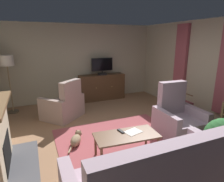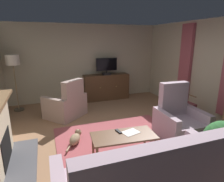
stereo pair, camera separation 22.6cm
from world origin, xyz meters
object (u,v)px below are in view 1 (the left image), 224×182
(floor_lamp, at_px, (7,66))
(armchair_facing_sofa, at_px, (178,120))
(tv_remote, at_px, (121,131))
(tv_cabinet, at_px, (102,88))
(folded_newspaper, at_px, (133,132))
(sofa_floral, at_px, (155,182))
(cat, at_px, (76,139))
(coffee_table, at_px, (126,137))
(television, at_px, (102,66))
(armchair_beside_cabinet, at_px, (64,106))
(side_chair_nearest_door, at_px, (179,99))
(potted_plant_leafy_by_curtain, at_px, (224,139))

(floor_lamp, bearing_deg, armchair_facing_sofa, -40.26)
(tv_remote, bearing_deg, tv_cabinet, -24.21)
(folded_newspaper, height_order, floor_lamp, floor_lamp)
(tv_remote, distance_m, sofa_floral, 1.23)
(armchair_facing_sofa, relative_size, cat, 1.84)
(coffee_table, height_order, floor_lamp, floor_lamp)
(television, height_order, tv_remote, television)
(cat, height_order, floor_lamp, floor_lamp)
(armchair_facing_sofa, distance_m, armchair_beside_cabinet, 2.92)
(folded_newspaper, height_order, cat, folded_newspaper)
(side_chair_nearest_door, bearing_deg, television, 119.05)
(armchair_facing_sofa, xyz_separation_m, cat, (-2.18, 0.48, -0.24))
(tv_cabinet, height_order, armchair_facing_sofa, armchair_facing_sofa)
(television, bearing_deg, tv_remote, -104.54)
(tv_cabinet, bearing_deg, side_chair_nearest_door, -61.49)
(television, distance_m, armchair_beside_cabinet, 2.08)
(potted_plant_leafy_by_curtain, xyz_separation_m, cat, (-2.10, 1.63, -0.38))
(sofa_floral, height_order, cat, sofa_floral)
(floor_lamp, bearing_deg, potted_plant_leafy_by_curtain, -50.27)
(tv_remote, distance_m, armchair_beside_cabinet, 2.24)
(tv_remote, bearing_deg, armchair_beside_cabinet, 7.80)
(tv_remote, relative_size, cat, 0.27)
(sofa_floral, bearing_deg, coffee_table, 81.95)
(tv_cabinet, relative_size, coffee_table, 1.35)
(coffee_table, bearing_deg, floor_lamp, 122.00)
(coffee_table, height_order, armchair_beside_cabinet, armchair_beside_cabinet)
(floor_lamp, bearing_deg, sofa_floral, -66.51)
(television, height_order, cat, television)
(sofa_floral, xyz_separation_m, floor_lamp, (-1.88, 4.33, 1.02))
(tv_remote, distance_m, cat, 1.01)
(cat, xyz_separation_m, floor_lamp, (-1.30, 2.46, 1.26))
(sofa_floral, bearing_deg, armchair_facing_sofa, 41.03)
(tv_cabinet, height_order, cat, tv_cabinet)
(television, xyz_separation_m, armchair_beside_cabinet, (-1.52, -1.12, -0.86))
(sofa_floral, relative_size, cat, 3.52)
(tv_cabinet, distance_m, floor_lamp, 2.99)
(folded_newspaper, relative_size, cat, 0.48)
(armchair_facing_sofa, bearing_deg, coffee_table, -167.81)
(coffee_table, distance_m, armchair_facing_sofa, 1.48)
(folded_newspaper, bearing_deg, floor_lamp, 109.28)
(sofa_floral, distance_m, cat, 1.97)
(floor_lamp, bearing_deg, cat, -62.16)
(potted_plant_leafy_by_curtain, bearing_deg, sofa_floral, -171.05)
(potted_plant_leafy_by_curtain, bearing_deg, cat, 142.17)
(tv_remote, xyz_separation_m, cat, (-0.69, 0.65, -0.35))
(tv_cabinet, bearing_deg, sofa_floral, -101.89)
(folded_newspaper, relative_size, side_chair_nearest_door, 0.30)
(armchair_facing_sofa, bearing_deg, side_chair_nearest_door, 47.61)
(potted_plant_leafy_by_curtain, bearing_deg, television, 97.64)
(tv_cabinet, relative_size, folded_newspaper, 5.28)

